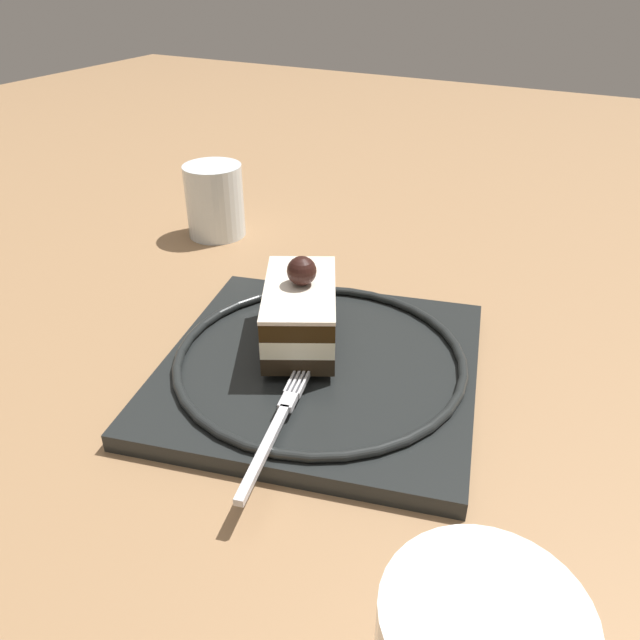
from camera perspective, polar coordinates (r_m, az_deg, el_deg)
The scene contains 5 objects.
ground_plane at distance 0.51m, azimuth -1.20°, elevation -3.02°, with size 2.40×2.40×0.00m, color #936E4A.
dessert_plate at distance 0.48m, azimuth 0.00°, elevation -4.15°, with size 0.28×0.28×0.02m.
cake_slice at distance 0.48m, azimuth -1.80°, elevation 0.86°, with size 0.12×0.10×0.07m.
fork at distance 0.41m, azimuth -3.98°, elevation -9.54°, with size 0.13×0.04×0.00m.
drink_glass_near at distance 0.72m, azimuth -9.62°, elevation 10.55°, with size 0.07×0.07×0.08m.
Camera 1 is at (0.37, 0.21, 0.29)m, focal length 34.85 mm.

